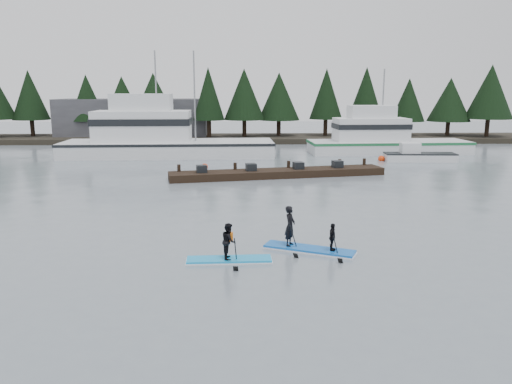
{
  "coord_description": "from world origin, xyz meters",
  "views": [
    {
      "loc": [
        -0.72,
        -18.5,
        6.16
      ],
      "look_at": [
        0.0,
        6.0,
        1.1
      ],
      "focal_mm": 35.0,
      "sensor_mm": 36.0,
      "label": 1
    }
  ],
  "objects_px": {
    "fishing_boat_large": "(162,147)",
    "fishing_boat_medium": "(384,146)",
    "paddleboard_duo": "(306,238)",
    "paddleboard_solo": "(229,248)",
    "floating_dock": "(278,173)"
  },
  "relations": [
    {
      "from": "floating_dock",
      "to": "paddleboard_duo",
      "type": "height_order",
      "value": "paddleboard_duo"
    },
    {
      "from": "floating_dock",
      "to": "paddleboard_duo",
      "type": "bearing_deg",
      "value": -101.73
    },
    {
      "from": "fishing_boat_large",
      "to": "floating_dock",
      "type": "distance_m",
      "value": 15.31
    },
    {
      "from": "floating_dock",
      "to": "paddleboard_duo",
      "type": "distance_m",
      "value": 16.69
    },
    {
      "from": "fishing_boat_medium",
      "to": "paddleboard_duo",
      "type": "relative_size",
      "value": 4.39
    },
    {
      "from": "paddleboard_duo",
      "to": "fishing_boat_medium",
      "type": "bearing_deg",
      "value": 93.3
    },
    {
      "from": "fishing_boat_large",
      "to": "fishing_boat_medium",
      "type": "bearing_deg",
      "value": 3.16
    },
    {
      "from": "paddleboard_solo",
      "to": "paddleboard_duo",
      "type": "relative_size",
      "value": 0.87
    },
    {
      "from": "fishing_boat_medium",
      "to": "paddleboard_solo",
      "type": "xyz_separation_m",
      "value": [
        -14.49,
        -31.17,
        -0.15
      ]
    },
    {
      "from": "fishing_boat_large",
      "to": "paddleboard_solo",
      "type": "bearing_deg",
      "value": -78.27
    },
    {
      "from": "fishing_boat_medium",
      "to": "paddleboard_solo",
      "type": "distance_m",
      "value": 34.37
    },
    {
      "from": "paddleboard_solo",
      "to": "fishing_boat_medium",
      "type": "bearing_deg",
      "value": 63.31
    },
    {
      "from": "fishing_boat_large",
      "to": "paddleboard_duo",
      "type": "relative_size",
      "value": 5.48
    },
    {
      "from": "floating_dock",
      "to": "paddleboard_duo",
      "type": "xyz_separation_m",
      "value": [
        -0.15,
        -16.69,
        0.26
      ]
    },
    {
      "from": "fishing_boat_medium",
      "to": "floating_dock",
      "type": "distance_m",
      "value": 17.51
    }
  ]
}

